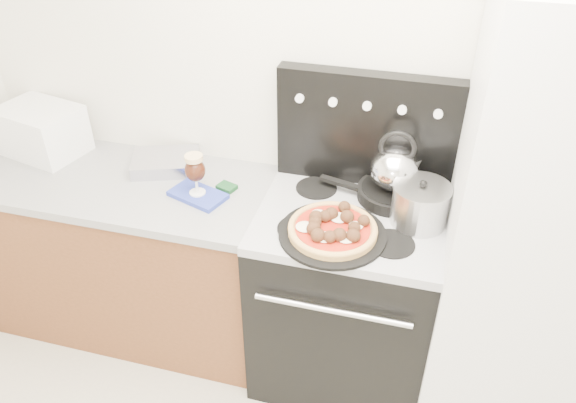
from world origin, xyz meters
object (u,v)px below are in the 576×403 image
(base_cabinet, at_px, (129,256))
(pizza_pan, at_px, (332,234))
(pizza, at_px, (333,228))
(stock_pot, at_px, (420,206))
(beer_glass, at_px, (196,174))
(tea_kettle, at_px, (395,165))
(skillet, at_px, (392,193))
(oven_mitt, at_px, (198,195))
(fridge, at_px, (535,240))
(toaster_oven, at_px, (42,130))
(stove_body, at_px, (345,299))

(base_cabinet, xyz_separation_m, pizza_pan, (1.06, -0.18, 0.50))
(pizza, bearing_deg, stock_pot, 29.08)
(beer_glass, height_order, tea_kettle, tea_kettle)
(tea_kettle, xyz_separation_m, stock_pot, (0.12, -0.14, -0.08))
(base_cabinet, height_order, pizza_pan, pizza_pan)
(beer_glass, height_order, skillet, beer_glass)
(skillet, distance_m, stock_pot, 0.19)
(skillet, bearing_deg, oven_mitt, -167.68)
(pizza, distance_m, skillet, 0.37)
(fridge, bearing_deg, stock_pot, 174.21)
(beer_glass, height_order, pizza, beer_glass)
(fridge, xyz_separation_m, skillet, (-0.56, 0.18, -0.00))
(tea_kettle, bearing_deg, base_cabinet, 179.67)
(oven_mitt, bearing_deg, skillet, 12.32)
(toaster_oven, height_order, tea_kettle, tea_kettle)
(stove_body, bearing_deg, base_cabinet, 178.70)
(toaster_oven, distance_m, stock_pot, 1.80)
(fridge, xyz_separation_m, beer_glass, (-1.37, 0.01, 0.07))
(fridge, bearing_deg, toaster_oven, 175.31)
(toaster_oven, xyz_separation_m, oven_mitt, (0.87, -0.18, -0.11))
(oven_mitt, bearing_deg, pizza_pan, -12.40)
(fridge, bearing_deg, skillet, 161.71)
(base_cabinet, height_order, toaster_oven, toaster_oven)
(toaster_oven, bearing_deg, pizza, 1.36)
(oven_mitt, height_order, tea_kettle, tea_kettle)
(tea_kettle, distance_m, stock_pot, 0.20)
(fridge, height_order, pizza_pan, fridge)
(skillet, bearing_deg, beer_glass, -167.68)
(base_cabinet, xyz_separation_m, skillet, (1.25, 0.13, 0.52))
(pizza_pan, bearing_deg, skillet, 58.48)
(stove_body, bearing_deg, oven_mitt, -178.43)
(stove_body, xyz_separation_m, tea_kettle, (0.14, 0.16, 0.64))
(oven_mitt, xyz_separation_m, beer_glass, (0.00, 0.00, 0.11))
(pizza_pan, xyz_separation_m, pizza, (0.00, 0.00, 0.03))
(pizza_pan, relative_size, pizza, 1.22)
(stock_pot, bearing_deg, base_cabinet, 179.76)
(stove_body, bearing_deg, beer_glass, -178.43)
(stove_body, bearing_deg, tea_kettle, 47.88)
(toaster_oven, xyz_separation_m, stock_pot, (1.80, -0.14, -0.02))
(toaster_oven, bearing_deg, fridge, 8.56)
(toaster_oven, distance_m, skillet, 1.68)
(pizza, bearing_deg, beer_glass, 167.60)
(fridge, height_order, oven_mitt, fridge)
(stove_body, xyz_separation_m, pizza_pan, (-0.05, -0.15, 0.49))
(stove_body, relative_size, stock_pot, 3.99)
(base_cabinet, relative_size, tea_kettle, 6.45)
(stock_pot, bearing_deg, pizza, -150.92)
(toaster_oven, relative_size, skillet, 1.27)
(base_cabinet, distance_m, tea_kettle, 1.42)
(base_cabinet, distance_m, oven_mitt, 0.65)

